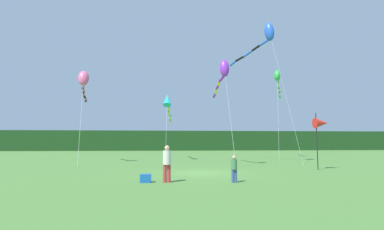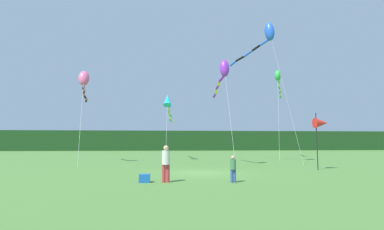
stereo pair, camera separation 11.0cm
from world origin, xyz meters
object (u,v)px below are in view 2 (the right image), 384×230
(kite_rainbow, at_px, (84,81))
(person_child, at_px, (233,167))
(cooler_box, at_px, (145,178))
(kite_green, at_px, (278,79))
(person_adult, at_px, (166,162))
(kite_blue, at_px, (266,35))
(banner_flag_pole, at_px, (321,123))
(kite_purple, at_px, (223,72))
(kite_cyan, at_px, (168,103))

(kite_rainbow, bearing_deg, person_child, -50.98)
(person_child, height_order, cooler_box, person_child)
(kite_green, distance_m, kite_rainbow, 21.28)
(person_adult, relative_size, cooler_box, 3.40)
(cooler_box, distance_m, kite_blue, 18.26)
(person_adult, relative_size, banner_flag_pole, 0.44)
(kite_blue, bearing_deg, person_child, -117.21)
(person_child, distance_m, kite_rainbow, 17.62)
(kite_purple, relative_size, kite_cyan, 0.92)
(person_child, height_order, kite_cyan, kite_cyan)
(person_adult, xyz_separation_m, person_child, (3.02, -0.32, -0.25))
(kite_purple, bearing_deg, kite_green, 49.74)
(banner_flag_pole, relative_size, kite_green, 0.37)
(kite_cyan, bearing_deg, person_child, -79.84)
(kite_green, relative_size, kite_purple, 1.23)
(person_adult, xyz_separation_m, kite_blue, (8.76, 10.86, 10.35))
(kite_blue, bearing_deg, cooler_box, -132.02)
(person_child, height_order, kite_green, kite_green)
(person_child, xyz_separation_m, kite_rainbow, (-10.31, 12.72, 6.52))
(person_adult, bearing_deg, kite_cyan, 89.53)
(banner_flag_pole, xyz_separation_m, kite_green, (2.72, 13.70, 6.10))
(banner_flag_pole, height_order, kite_purple, kite_purple)
(banner_flag_pole, xyz_separation_m, kite_blue, (-1.47, 5.88, 8.24))
(person_adult, relative_size, kite_blue, 0.13)
(person_child, bearing_deg, banner_flag_pole, 36.26)
(kite_green, height_order, kite_blue, kite_blue)
(kite_rainbow, xyz_separation_m, kite_cyan, (7.42, 3.40, -1.48))
(kite_rainbow, bearing_deg, kite_green, 17.22)
(kite_rainbow, bearing_deg, kite_cyan, 24.60)
(banner_flag_pole, distance_m, kite_rainbow, 19.48)
(banner_flag_pole, relative_size, kite_cyan, 0.42)
(cooler_box, xyz_separation_m, banner_flag_pole, (11.18, 4.90, 2.85))
(person_adult, height_order, kite_rainbow, kite_rainbow)
(banner_flag_pole, distance_m, kite_blue, 10.23)
(kite_rainbow, bearing_deg, kite_blue, -5.50)
(person_child, distance_m, kite_green, 23.04)
(kite_purple, xyz_separation_m, kite_rainbow, (-11.68, 3.84, -0.06))
(banner_flag_pole, xyz_separation_m, kite_cyan, (-10.10, 10.83, 2.68))
(person_adult, bearing_deg, cooler_box, 175.38)
(banner_flag_pole, bearing_deg, kite_green, 78.78)
(person_child, distance_m, kite_purple, 11.14)
(person_child, distance_m, kite_cyan, 17.13)
(cooler_box, bearing_deg, kite_rainbow, 117.22)
(person_adult, relative_size, person_child, 1.38)
(person_adult, xyz_separation_m, cooler_box, (-0.95, 0.08, -0.74))
(kite_blue, height_order, kite_rainbow, kite_blue)
(kite_purple, bearing_deg, kite_cyan, 120.47)
(person_adult, height_order, kite_green, kite_green)
(banner_flag_pole, bearing_deg, person_child, -143.74)
(person_child, xyz_separation_m, kite_green, (9.93, 18.99, 8.47))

